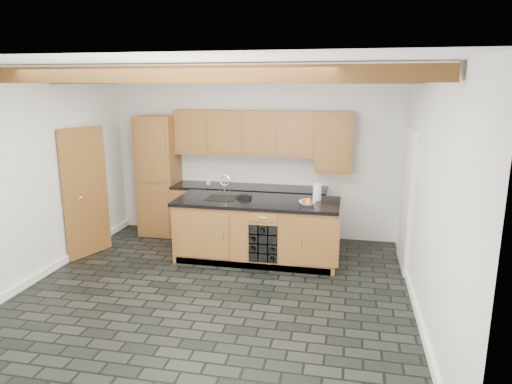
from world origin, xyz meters
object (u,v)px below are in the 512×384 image
island (257,230)px  paper_towel (317,192)px  kitchen_scale (244,197)px  fruit_bowl (307,203)px

island → paper_towel: 1.07m
paper_towel → island: bearing=-167.4°
kitchen_scale → paper_towel: 1.10m
island → kitchen_scale: size_ratio=11.46×
fruit_bowl → paper_towel: 0.37m
kitchen_scale → fruit_bowl: kitchen_scale is taller
kitchen_scale → island: bearing=-5.7°
island → paper_towel: (0.88, 0.20, 0.59)m
island → paper_towel: paper_towel is taller
island → kitchen_scale: 0.54m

